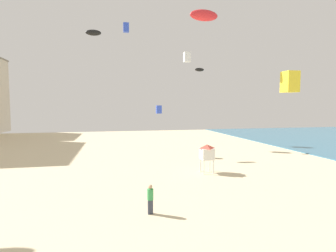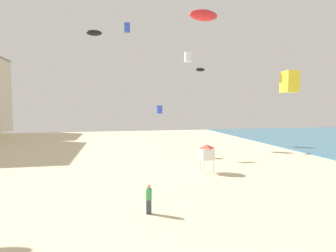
{
  "view_description": "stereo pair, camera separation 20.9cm",
  "coord_description": "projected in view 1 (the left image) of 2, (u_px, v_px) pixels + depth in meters",
  "views": [
    {
      "loc": [
        1.63,
        -4.32,
        5.85
      ],
      "look_at": [
        6.72,
        19.46,
        4.1
      ],
      "focal_mm": 27.84,
      "sensor_mm": 36.0,
      "label": 1
    },
    {
      "loc": [
        1.84,
        -4.36,
        5.85
      ],
      "look_at": [
        6.72,
        19.46,
        4.1
      ],
      "focal_mm": 27.84,
      "sensor_mm": 36.0,
      "label": 2
    }
  ],
  "objects": [
    {
      "name": "kite_blue_box",
      "position": [
        126.0,
        28.0,
        40.07
      ],
      "size": [
        0.85,
        0.85,
        1.34
      ],
      "color": "blue"
    },
    {
      "name": "kite_flyer",
      "position": [
        150.0,
        197.0,
        14.24
      ],
      "size": [
        0.34,
        0.34,
        1.64
      ],
      "rotation": [
        0.0,
        0.0,
        4.13
      ],
      "color": "#383D4C",
      "rests_on": "ground"
    },
    {
      "name": "kite_white_box",
      "position": [
        187.0,
        57.0,
        42.19
      ],
      "size": [
        0.99,
        0.99,
        1.56
      ],
      "color": "white"
    },
    {
      "name": "kite_red_parafoil",
      "position": [
        204.0,
        15.0,
        20.5
      ],
      "size": [
        2.29,
        0.64,
        0.89
      ],
      "color": "red"
    },
    {
      "name": "kite_black_parafoil",
      "position": [
        199.0,
        70.0,
        36.43
      ],
      "size": [
        1.31,
        0.36,
        0.51
      ],
      "color": "black"
    },
    {
      "name": "kite_black_parafoil_2",
      "position": [
        93.0,
        33.0,
        33.05
      ],
      "size": [
        1.94,
        0.54,
        0.75
      ],
      "color": "black"
    },
    {
      "name": "kite_yellow_box",
      "position": [
        290.0,
        82.0,
        18.24
      ],
      "size": [
        0.93,
        0.93,
        1.47
      ],
      "color": "yellow"
    },
    {
      "name": "lifeguard_stand",
      "position": [
        207.0,
        152.0,
        23.22
      ],
      "size": [
        1.1,
        1.1,
        2.55
      ],
      "rotation": [
        0.0,
        0.0,
        0.38
      ],
      "color": "white",
      "rests_on": "ground"
    },
    {
      "name": "kite_blue_box_2",
      "position": [
        159.0,
        109.0,
        31.78
      ],
      "size": [
        0.63,
        0.63,
        0.98
      ],
      "color": "blue"
    }
  ]
}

